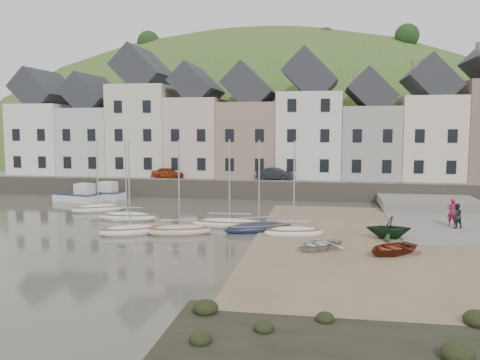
% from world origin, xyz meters
% --- Properties ---
extents(ground, '(160.00, 160.00, 0.00)m').
position_xyz_m(ground, '(0.00, 0.00, 0.00)').
color(ground, '#4D473C').
rests_on(ground, ground).
extents(quay_land, '(90.00, 30.00, 1.50)m').
position_xyz_m(quay_land, '(0.00, 32.00, 0.75)').
color(quay_land, '#385321').
rests_on(quay_land, ground).
extents(quay_street, '(70.00, 7.00, 0.10)m').
position_xyz_m(quay_street, '(0.00, 20.50, 1.55)').
color(quay_street, slate).
rests_on(quay_street, quay_land).
extents(seawall, '(70.00, 1.20, 1.80)m').
position_xyz_m(seawall, '(0.00, 17.00, 0.90)').
color(seawall, slate).
rests_on(seawall, ground).
extents(beach, '(18.00, 26.00, 0.06)m').
position_xyz_m(beach, '(11.00, 0.00, 0.03)').
color(beach, brown).
rests_on(beach, ground).
extents(slipway, '(8.00, 18.00, 0.12)m').
position_xyz_m(slipway, '(15.00, 8.00, 0.06)').
color(slipway, slate).
rests_on(slipway, ground).
extents(hillside, '(134.40, 84.00, 84.00)m').
position_xyz_m(hillside, '(-5.00, 60.00, -17.99)').
color(hillside, '#385321').
rests_on(hillside, ground).
extents(townhouse_terrace, '(61.05, 8.00, 13.93)m').
position_xyz_m(townhouse_terrace, '(1.76, 24.00, 7.32)').
color(townhouse_terrace, white).
rests_on(townhouse_terrace, quay_land).
extents(sailboat_0, '(4.40, 3.46, 6.32)m').
position_xyz_m(sailboat_0, '(-12.15, 7.64, 0.26)').
color(sailboat_0, silver).
rests_on(sailboat_0, ground).
extents(sailboat_1, '(4.51, 1.64, 6.32)m').
position_xyz_m(sailboat_1, '(-8.35, 4.41, 0.26)').
color(sailboat_1, silver).
rests_on(sailboat_1, ground).
extents(sailboat_2, '(4.45, 2.66, 6.32)m').
position_xyz_m(sailboat_2, '(-3.01, 0.18, 0.26)').
color(sailboat_2, beige).
rests_on(sailboat_2, ground).
extents(sailboat_3, '(4.24, 3.24, 6.32)m').
position_xyz_m(sailboat_3, '(-6.17, -0.37, 0.27)').
color(sailboat_3, silver).
rests_on(sailboat_3, ground).
extents(sailboat_4, '(5.42, 1.54, 6.32)m').
position_xyz_m(sailboat_4, '(-0.23, 3.02, 0.26)').
color(sailboat_4, silver).
rests_on(sailboat_4, ground).
extents(sailboat_5, '(4.98, 3.45, 6.32)m').
position_xyz_m(sailboat_5, '(1.98, 1.93, 0.26)').
color(sailboat_5, '#131F3D').
rests_on(sailboat_5, ground).
extents(sailboat_6, '(4.04, 2.19, 6.32)m').
position_xyz_m(sailboat_6, '(4.35, 0.89, 0.27)').
color(sailboat_6, silver).
rests_on(sailboat_6, ground).
extents(motorboat_0, '(4.82, 2.85, 1.70)m').
position_xyz_m(motorboat_0, '(-16.34, 12.44, 0.58)').
color(motorboat_0, silver).
rests_on(motorboat_0, ground).
extents(motorboat_2, '(4.82, 2.52, 1.70)m').
position_xyz_m(motorboat_2, '(-14.89, 14.30, 0.58)').
color(motorboat_2, silver).
rests_on(motorboat_2, ground).
extents(rowboat_white, '(3.63, 3.59, 0.62)m').
position_xyz_m(rowboat_white, '(5.95, -2.73, 0.37)').
color(rowboat_white, silver).
rests_on(rowboat_white, beach).
extents(rowboat_green, '(2.76, 2.41, 1.40)m').
position_xyz_m(rowboat_green, '(10.22, 0.84, 0.76)').
color(rowboat_green, '#15311A').
rests_on(rowboat_green, beach).
extents(rowboat_red, '(3.91, 3.84, 0.66)m').
position_xyz_m(rowboat_red, '(9.90, -3.09, 0.39)').
color(rowboat_red, maroon).
rests_on(rowboat_red, beach).
extents(person_red, '(0.69, 0.46, 1.88)m').
position_xyz_m(person_red, '(15.05, 5.61, 1.06)').
color(person_red, maroon).
rests_on(person_red, slipway).
extents(person_dark, '(1.01, 0.91, 1.70)m').
position_xyz_m(person_dark, '(15.11, 4.67, 0.97)').
color(person_dark, black).
rests_on(person_dark, slipway).
extents(car_left, '(3.45, 1.57, 1.15)m').
position_xyz_m(car_left, '(-9.97, 19.50, 2.17)').
color(car_left, maroon).
rests_on(car_left, quay_street).
extents(car_right, '(4.06, 2.35, 1.26)m').
position_xyz_m(car_right, '(1.36, 19.50, 2.23)').
color(car_right, black).
rests_on(car_right, quay_street).
extents(shore_rocks, '(14.00, 6.00, 0.65)m').
position_xyz_m(shore_rocks, '(8.60, -14.88, 0.10)').
color(shore_rocks, black).
rests_on(shore_rocks, ground).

